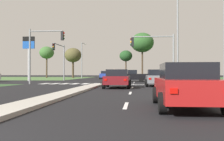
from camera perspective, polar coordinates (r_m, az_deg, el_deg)
name	(u,v)px	position (r m, az deg, el deg)	size (l,w,h in m)	color
ground_plane	(107,82)	(34.08, -1.09, -2.55)	(200.00, 200.00, 0.00)	black
grass_verge_far_left	(10,78)	(65.34, -21.25, -1.54)	(35.00, 35.00, 0.01)	#476B38
median_island_near	(69,93)	(15.38, -9.29, -4.73)	(1.20, 22.00, 0.14)	#ADA89E
median_island_far	(120,78)	(58.97, 1.71, -1.63)	(1.20, 36.00, 0.14)	#ADA89E
lane_dash_near	(126,106)	(9.71, 3.03, -7.60)	(0.14, 2.00, 0.01)	silver
lane_dash_second	(130,93)	(15.68, 3.99, -4.90)	(0.14, 2.00, 0.01)	silver
lane_dash_third	(132,87)	(21.66, 4.41, -3.69)	(0.14, 2.00, 0.01)	silver
lane_dash_fourth	(133,84)	(27.65, 4.65, -3.00)	(0.14, 2.00, 0.01)	silver
lane_dash_fifth	(134,82)	(33.65, 4.81, -2.56)	(0.14, 2.00, 0.01)	silver
edge_line_right	(187,93)	(16.14, 16.02, -4.75)	(0.14, 24.00, 0.01)	silver
stop_bar_near	(136,85)	(26.86, 5.27, -3.08)	(6.40, 0.50, 0.01)	silver
crosswalk_bar_near	(45,84)	(30.46, -14.30, -2.76)	(0.70, 2.80, 0.01)	silver
crosswalk_bar_second	(55,84)	(30.09, -12.24, -2.79)	(0.70, 2.80, 0.01)	silver
crosswalk_bar_third	(65,84)	(29.76, -10.13, -2.82)	(0.70, 2.80, 0.01)	silver
crosswalk_bar_fourth	(75,84)	(29.47, -7.97, -2.85)	(0.70, 2.80, 0.01)	silver
crosswalk_bar_fifth	(85,84)	(29.22, -5.78, -2.87)	(0.70, 2.80, 0.01)	silver
crosswalk_bar_sixth	(96,84)	(29.02, -3.55, -2.89)	(0.70, 2.80, 0.01)	silver
crosswalk_bar_seventh	(106,84)	(28.86, -1.29, -2.90)	(0.70, 2.80, 0.01)	silver
crosswalk_bar_eighth	(117,84)	(28.75, 0.99, -2.91)	(0.70, 2.80, 0.01)	silver
car_black_near	(130,76)	(35.46, 3.98, -1.15)	(4.51, 2.09, 1.60)	black
car_teal_second	(112,75)	(65.92, 0.05, -0.92)	(2.00, 4.15, 1.46)	#19565B
car_maroon_third	(117,78)	(21.03, 1.19, -1.74)	(2.10, 4.16, 1.47)	maroon
car_red_fourth	(186,85)	(9.27, 15.66, -3.11)	(2.03, 4.44, 1.52)	#A31919
car_grey_fifth	(156,78)	(24.28, 9.58, -1.54)	(2.00, 4.56, 1.50)	slate
car_blue_sixth	(106,75)	(52.80, -1.41, -0.95)	(2.08, 4.60, 1.60)	navy
traffic_signal_near_left	(42,47)	(29.21, -14.97, 5.02)	(3.92, 0.32, 5.93)	gray
traffic_signal_near_right	(157,50)	(27.41, 9.70, 4.47)	(4.52, 0.32, 5.18)	gray
traffic_signal_far_left	(60,55)	(40.18, -11.17, 3.33)	(0.32, 5.51, 5.58)	gray
street_lamp_second	(179,33)	(31.96, 14.31, 7.88)	(2.06, 0.35, 10.68)	gray
street_lamp_third	(82,58)	(60.02, -6.51, 2.66)	(0.85, 1.81, 8.08)	gray
pedestrian_at_median	(114,73)	(42.26, 0.51, -0.57)	(0.34, 0.34, 1.70)	#4C4C4C
fuel_price_totem	(29,48)	(41.31, -17.63, 4.58)	(1.80, 0.24, 6.64)	silver
treeline_near	(47,53)	(66.64, -13.98, 3.73)	(3.55, 3.55, 7.70)	#423323
treeline_second	(73,55)	(64.39, -8.46, 3.27)	(4.06, 4.06, 7.24)	#423323
treeline_third	(126,56)	(66.27, 3.03, 3.14)	(3.23, 3.23, 6.87)	#423323
treeline_fourth	(142,43)	(63.86, 6.59, 6.02)	(5.50, 5.50, 10.85)	#423323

